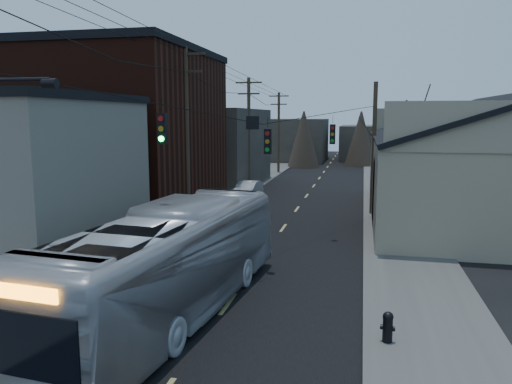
# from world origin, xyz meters

# --- Properties ---
(road_surface) EXTENTS (9.00, 110.00, 0.02)m
(road_surface) POSITION_xyz_m (0.00, 30.00, 0.01)
(road_surface) COLOR black
(road_surface) RESTS_ON ground
(sidewalk_left) EXTENTS (4.00, 110.00, 0.12)m
(sidewalk_left) POSITION_xyz_m (-6.50, 30.00, 0.06)
(sidewalk_left) COLOR #474744
(sidewalk_left) RESTS_ON ground
(sidewalk_right) EXTENTS (4.00, 110.00, 0.12)m
(sidewalk_right) POSITION_xyz_m (6.50, 30.00, 0.06)
(sidewalk_right) COLOR #474744
(sidewalk_right) RESTS_ON ground
(building_clapboard) EXTENTS (8.00, 8.00, 7.00)m
(building_clapboard) POSITION_xyz_m (-9.00, 9.00, 3.50)
(building_clapboard) COLOR slate
(building_clapboard) RESTS_ON ground
(building_brick) EXTENTS (10.00, 12.00, 10.00)m
(building_brick) POSITION_xyz_m (-10.00, 20.00, 5.00)
(building_brick) COLOR black
(building_brick) RESTS_ON ground
(building_left_far) EXTENTS (9.00, 14.00, 7.00)m
(building_left_far) POSITION_xyz_m (-9.50, 36.00, 3.50)
(building_left_far) COLOR #342F2A
(building_left_far) RESTS_ON ground
(warehouse) EXTENTS (16.16, 20.60, 7.73)m
(warehouse) POSITION_xyz_m (13.00, 25.00, 2.70)
(warehouse) COLOR gray
(warehouse) RESTS_ON ground
(building_far_left) EXTENTS (10.00, 12.00, 6.00)m
(building_far_left) POSITION_xyz_m (-6.00, 65.00, 3.00)
(building_far_left) COLOR #342F2A
(building_far_left) RESTS_ON ground
(building_far_right) EXTENTS (12.00, 14.00, 5.00)m
(building_far_right) POSITION_xyz_m (7.00, 70.00, 2.50)
(building_far_right) COLOR #342F2A
(building_far_right) RESTS_ON ground
(bare_tree) EXTENTS (0.40, 0.40, 7.20)m
(bare_tree) POSITION_xyz_m (6.50, 20.00, 3.60)
(bare_tree) COLOR black
(bare_tree) RESTS_ON ground
(utility_lines) EXTENTS (11.24, 45.28, 10.50)m
(utility_lines) POSITION_xyz_m (-3.11, 24.14, 4.95)
(utility_lines) COLOR #382B1E
(utility_lines) RESTS_ON ground
(bus) EXTENTS (4.21, 12.82, 3.50)m
(bus) POSITION_xyz_m (-1.50, 6.70, 1.75)
(bus) COLOR #A5A9B1
(bus) RESTS_ON ground
(parked_car) EXTENTS (1.73, 4.34, 1.40)m
(parked_car) POSITION_xyz_m (-4.30, 29.42, 0.70)
(parked_car) COLOR #9FA3A7
(parked_car) RESTS_ON ground
(fire_hydrant) EXTENTS (0.42, 0.30, 0.87)m
(fire_hydrant) POSITION_xyz_m (5.16, 5.94, 0.59)
(fire_hydrant) COLOR black
(fire_hydrant) RESTS_ON sidewalk_right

